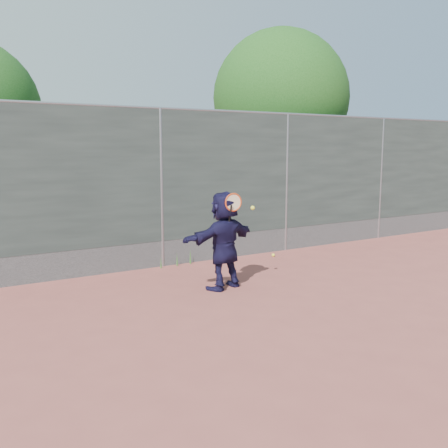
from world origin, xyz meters
TOP-DOWN VIEW (x-y plane):
  - ground at (0.00, 0.00)m, footprint 80.00×80.00m
  - player at (0.22, 1.58)m, footprint 1.55×0.82m
  - ball_ground at (2.35, 3.07)m, footprint 0.07×0.07m
  - fence at (-0.00, 3.50)m, footprint 20.00×0.06m
  - swing_action at (0.31, 1.38)m, footprint 0.55×0.13m
  - tree_right at (4.68, 5.75)m, footprint 3.78×3.60m
  - weed_clump at (0.29, 3.38)m, footprint 0.68×0.07m

SIDE VIEW (x-z plane):
  - ground at x=0.00m, z-range 0.00..0.00m
  - ball_ground at x=2.35m, z-range 0.00..0.07m
  - weed_clump at x=0.29m, z-range -0.02..0.28m
  - player at x=0.22m, z-range 0.00..1.59m
  - swing_action at x=0.31m, z-range 1.14..1.65m
  - fence at x=0.00m, z-range 0.07..3.09m
  - tree_right at x=4.68m, z-range 0.80..6.19m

